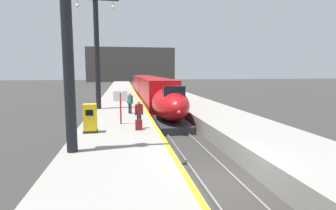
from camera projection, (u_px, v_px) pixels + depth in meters
name	position (u px, v px, depth m)	size (l,w,h in m)	color
ground_plane	(220.00, 184.00, 10.60)	(260.00, 260.00, 0.00)	#33302D
platform_left	(120.00, 102.00, 34.06)	(4.80, 110.00, 1.05)	gray
platform_right	(182.00, 101.00, 35.41)	(4.80, 110.00, 1.05)	gray
platform_left_safety_stripe	(138.00, 98.00, 34.38)	(0.20, 107.80, 0.01)	yellow
rail_main_left	(145.00, 103.00, 37.36)	(0.08, 110.00, 0.12)	slate
rail_main_right	(155.00, 102.00, 37.61)	(0.08, 110.00, 0.12)	slate
highspeed_train_main	(150.00, 90.00, 36.42)	(2.92, 38.48, 3.60)	#B20F14
station_column_near	(66.00, 8.00, 10.62)	(4.00, 0.68, 9.87)	black
station_column_mid	(97.00, 42.00, 23.51)	(4.00, 0.68, 9.87)	black
passenger_near_edge	(139.00, 112.00, 15.81)	(0.51, 0.38, 1.69)	#23232D
passenger_mid_platform	(130.00, 101.00, 21.42)	(0.47, 0.40, 1.69)	#23232D
rolling_suitcase	(139.00, 125.00, 15.49)	(0.40, 0.22, 0.98)	maroon
ticket_machine_yellow	(90.00, 119.00, 14.85)	(0.76, 0.62, 1.60)	yellow
departure_info_board	(121.00, 101.00, 17.12)	(0.90, 0.10, 2.12)	maroon
terminus_back_wall	(131.00, 65.00, 109.46)	(36.00, 2.00, 14.00)	#4C4742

